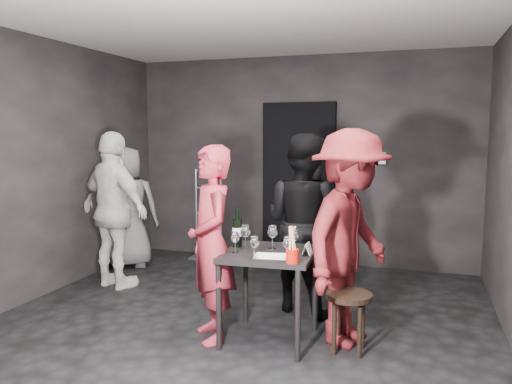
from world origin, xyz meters
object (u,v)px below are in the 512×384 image
(hand_truck, at_px, (208,242))
(wine_bottle, at_px, (237,232))
(tasting_table, at_px, (269,263))
(server_red, at_px, (211,236))
(stool, at_px, (349,305))
(bystander_grey, at_px, (128,206))
(man_maroon, at_px, (351,220))
(breadstick_cup, at_px, (292,245))
(woman_black, at_px, (304,211))
(bystander_cream, at_px, (114,198))

(hand_truck, height_order, wine_bottle, hand_truck)
(tasting_table, bearing_deg, server_red, -164.63)
(hand_truck, height_order, stool, hand_truck)
(server_red, xyz_separation_m, bystander_grey, (-1.90, 1.74, -0.09))
(man_maroon, bearing_deg, bystander_grey, 82.49)
(man_maroon, height_order, bystander_grey, man_maroon)
(stool, bearing_deg, breadstick_cup, -145.33)
(hand_truck, distance_m, wine_bottle, 2.68)
(tasting_table, relative_size, stool, 1.60)
(man_maroon, distance_m, wine_bottle, 0.96)
(tasting_table, distance_m, server_red, 0.53)
(stool, relative_size, server_red, 0.27)
(tasting_table, xyz_separation_m, stool, (0.66, -0.02, -0.27))
(hand_truck, height_order, woman_black, woman_black)
(stool, distance_m, breadstick_cup, 0.70)
(man_maroon, xyz_separation_m, bystander_grey, (-3.00, 1.46, -0.23))
(stool, height_order, woman_black, woman_black)
(server_red, bearing_deg, wine_bottle, 107.29)
(wine_bottle, bearing_deg, woman_black, 59.80)
(hand_truck, height_order, server_red, server_red)
(tasting_table, xyz_separation_m, bystander_cream, (-2.03, 0.82, 0.35))
(woman_black, relative_size, wine_bottle, 5.85)
(tasting_table, distance_m, bystander_cream, 2.21)
(bystander_cream, bearing_deg, breadstick_cup, 173.06)
(breadstick_cup, bearing_deg, wine_bottle, 147.19)
(hand_truck, bearing_deg, tasting_table, -52.21)
(stool, bearing_deg, bystander_cream, 162.59)
(server_red, xyz_separation_m, breadstick_cup, (0.73, -0.17, 0.01))
(tasting_table, height_order, bystander_cream, bystander_cream)
(woman_black, xyz_separation_m, wine_bottle, (-0.42, -0.71, -0.10))
(server_red, distance_m, wine_bottle, 0.26)
(server_red, relative_size, bystander_cream, 0.88)
(tasting_table, relative_size, bystander_grey, 0.48)
(server_red, height_order, woman_black, woman_black)
(hand_truck, bearing_deg, server_red, -61.83)
(bystander_cream, distance_m, bystander_grey, 0.89)
(stool, xyz_separation_m, wine_bottle, (-0.97, 0.10, 0.50))
(breadstick_cup, bearing_deg, bystander_cream, 154.08)
(wine_bottle, xyz_separation_m, breadstick_cup, (0.58, -0.37, 0.01))
(server_red, height_order, breadstick_cup, server_red)
(hand_truck, distance_m, woman_black, 2.41)
(stool, relative_size, breadstick_cup, 1.58)
(tasting_table, height_order, server_red, server_red)
(tasting_table, xyz_separation_m, man_maroon, (0.63, 0.16, 0.37))
(breadstick_cup, bearing_deg, server_red, 167.16)
(man_maroon, bearing_deg, hand_truck, 63.95)
(hand_truck, relative_size, tasting_table, 1.62)
(man_maroon, bearing_deg, wine_bottle, 113.10)
(server_red, bearing_deg, man_maroon, 68.08)
(bystander_cream, xyz_separation_m, breadstick_cup, (2.29, -1.11, -0.12))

